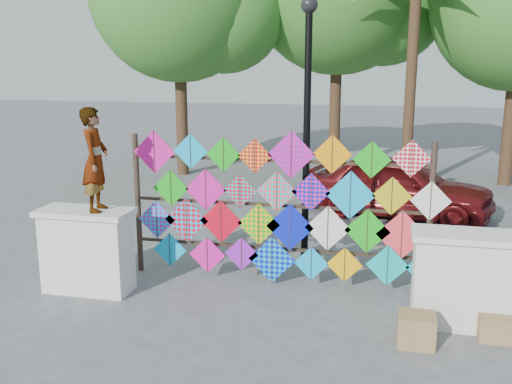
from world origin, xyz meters
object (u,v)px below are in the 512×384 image
at_px(kite_rack, 280,209).
at_px(sedan, 399,186).
at_px(lamppost, 307,106).
at_px(vendor_woman, 95,160).

bearing_deg(kite_rack, sedan, 67.65).
height_order(kite_rack, lamppost, lamppost).
relative_size(kite_rack, lamppost, 1.10).
bearing_deg(vendor_woman, sedan, -50.50).
bearing_deg(lamppost, kite_rack, -99.67).
xyz_separation_m(kite_rack, sedan, (1.88, 4.57, -0.51)).
bearing_deg(vendor_woman, lamppost, -63.19).
bearing_deg(lamppost, sedan, 63.26).
bearing_deg(kite_rack, vendor_woman, -160.06).
relative_size(sedan, lamppost, 0.92).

